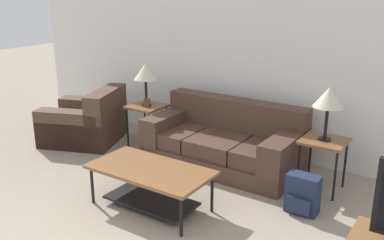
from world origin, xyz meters
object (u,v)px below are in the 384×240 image
(couch, at_px, (224,143))
(table_lamp_left, at_px, (145,72))
(armchair, at_px, (86,123))
(backpack, at_px, (303,194))
(table_lamp_right, at_px, (329,98))
(side_table_right, at_px, (324,146))
(coffee_table, at_px, (151,178))
(side_table_left, at_px, (147,110))

(couch, distance_m, table_lamp_left, 1.50)
(armchair, relative_size, backpack, 3.16)
(table_lamp_left, relative_size, table_lamp_right, 1.00)
(side_table_right, bearing_deg, backpack, -89.32)
(coffee_table, height_order, side_table_left, side_table_left)
(side_table_left, bearing_deg, armchair, -157.59)
(table_lamp_left, bearing_deg, armchair, -157.59)
(couch, relative_size, backpack, 4.76)
(side_table_left, xyz_separation_m, table_lamp_left, (-0.00, 0.00, 0.55))
(side_table_left, height_order, table_lamp_left, table_lamp_left)
(armchair, xyz_separation_m, backpack, (3.44, -0.26, -0.08))
(table_lamp_left, relative_size, backpack, 1.44)
(coffee_table, bearing_deg, couch, 87.09)
(coffee_table, bearing_deg, table_lamp_left, 130.64)
(couch, relative_size, side_table_right, 3.27)
(table_lamp_left, xyz_separation_m, table_lamp_right, (2.55, 0.00, 0.00))
(couch, distance_m, side_table_right, 1.30)
(couch, height_order, table_lamp_left, table_lamp_left)
(table_lamp_right, bearing_deg, side_table_left, -180.00)
(coffee_table, height_order, table_lamp_right, table_lamp_right)
(armchair, bearing_deg, coffee_table, -26.54)
(couch, xyz_separation_m, coffee_table, (-0.07, -1.41, 0.04))
(table_lamp_right, bearing_deg, coffee_table, -133.83)
(coffee_table, bearing_deg, side_table_right, 46.17)
(table_lamp_left, xyz_separation_m, backpack, (2.56, -0.62, -0.88))
(table_lamp_right, bearing_deg, armchair, -173.97)
(coffee_table, bearing_deg, side_table_left, 130.64)
(side_table_right, distance_m, backpack, 0.71)
(coffee_table, bearing_deg, backpack, 29.93)
(coffee_table, xyz_separation_m, side_table_right, (1.35, 1.40, 0.20))
(armchair, bearing_deg, side_table_right, 6.03)
(armchair, bearing_deg, couch, 9.64)
(table_lamp_right, xyz_separation_m, backpack, (0.01, -0.62, -0.88))
(couch, height_order, backpack, couch)
(couch, height_order, side_table_right, couch)
(side_table_left, height_order, backpack, side_table_left)
(armchair, xyz_separation_m, table_lamp_right, (3.43, 0.36, 0.80))
(armchair, height_order, table_lamp_right, table_lamp_right)
(couch, distance_m, coffee_table, 1.41)
(armchair, distance_m, table_lamp_right, 3.54)
(couch, xyz_separation_m, armchair, (-2.16, -0.37, -0.01))
(coffee_table, xyz_separation_m, table_lamp_right, (1.35, 1.40, 0.75))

